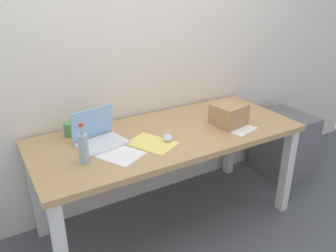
% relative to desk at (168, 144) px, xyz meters
% --- Properties ---
extents(ground_plane, '(8.00, 8.00, 0.00)m').
position_rel_desk_xyz_m(ground_plane, '(0.00, 0.00, -0.65)').
color(ground_plane, '#515459').
extents(back_wall, '(5.20, 0.08, 2.60)m').
position_rel_desk_xyz_m(back_wall, '(0.00, 0.46, 0.65)').
color(back_wall, silver).
rests_on(back_wall, ground).
extents(desk, '(1.85, 0.79, 0.75)m').
position_rel_desk_xyz_m(desk, '(0.00, 0.00, 0.00)').
color(desk, tan).
rests_on(desk, ground).
extents(laptop_left, '(0.33, 0.28, 0.22)m').
position_rel_desk_xyz_m(laptop_left, '(-0.47, 0.08, 0.14)').
color(laptop_left, silver).
rests_on(laptop_left, desk).
extents(beer_bottle, '(0.06, 0.06, 0.24)m').
position_rel_desk_xyz_m(beer_bottle, '(-0.63, -0.12, 0.19)').
color(beer_bottle, '#99B7C1').
rests_on(beer_bottle, desk).
extents(computer_mouse, '(0.09, 0.12, 0.03)m').
position_rel_desk_xyz_m(computer_mouse, '(-0.06, -0.10, 0.11)').
color(computer_mouse, silver).
rests_on(computer_mouse, desk).
extents(cardboard_box, '(0.25, 0.24, 0.16)m').
position_rel_desk_xyz_m(cardboard_box, '(0.45, -0.10, 0.17)').
color(cardboard_box, tan).
rests_on(cardboard_box, desk).
extents(coffee_mug, '(0.08, 0.08, 0.09)m').
position_rel_desk_xyz_m(coffee_mug, '(-0.59, 0.29, 0.14)').
color(coffee_mug, '#4C9E56').
rests_on(coffee_mug, desk).
extents(paper_yellow_folder, '(0.32, 0.36, 0.00)m').
position_rel_desk_xyz_m(paper_yellow_folder, '(-0.17, -0.09, 0.09)').
color(paper_yellow_folder, '#F4E06B').
rests_on(paper_yellow_folder, desk).
extents(paper_sheet_front_left, '(0.33, 0.36, 0.00)m').
position_rel_desk_xyz_m(paper_sheet_front_left, '(-0.42, -0.11, 0.09)').
color(paper_sheet_front_left, white).
rests_on(paper_sheet_front_left, desk).
extents(paper_sheet_front_right, '(0.28, 0.34, 0.00)m').
position_rel_desk_xyz_m(paper_sheet_front_right, '(0.45, -0.14, 0.09)').
color(paper_sheet_front_right, white).
rests_on(paper_sheet_front_right, desk).
extents(filing_cabinet, '(0.40, 0.48, 0.58)m').
position_rel_desk_xyz_m(filing_cabinet, '(1.31, 0.09, -0.36)').
color(filing_cabinet, slate).
rests_on(filing_cabinet, ground).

